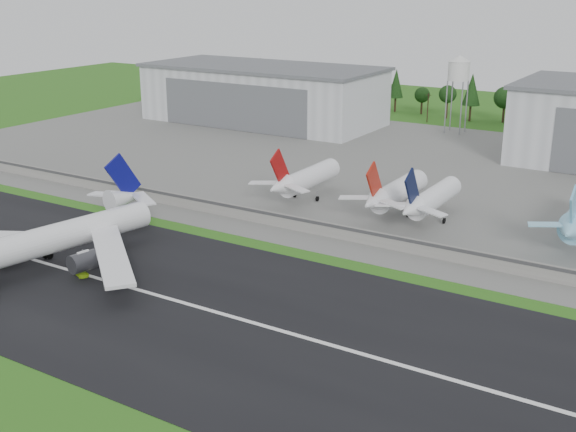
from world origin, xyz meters
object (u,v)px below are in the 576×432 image
Objects in this scene: main_airliner at (53,245)px; parked_jet_red_b at (394,193)px; parked_jet_navy at (429,200)px; parked_jet_red_a at (303,179)px; ground_vehicle at (81,273)px.

main_airliner is 1.89× the size of parked_jet_red_b.
parked_jet_navy is at bearing -0.23° from parked_jet_red_b.
parked_jet_red_b reaches higher than parked_jet_navy.
main_airliner is at bearing -123.90° from parked_jet_red_b.
parked_jet_red_a reaches higher than parked_jet_navy.
main_airliner reaches higher than parked_jet_red_a.
parked_jet_red_a reaches higher than ground_vehicle.
parked_jet_red_a is at bearing -179.96° from parked_jet_red_b.
parked_jet_navy is at bearing -0.03° from parked_jet_red_a.
parked_jet_red_b is at bearing 179.77° from parked_jet_navy.
ground_vehicle is at bearing -171.75° from main_airliner.
ground_vehicle is 0.13× the size of parked_jet_navy.
main_airliner is 1.89× the size of parked_jet_navy.
parked_jet_navy is (35.04, -0.02, -0.10)m from parked_jet_red_a.
parked_jet_navy is (46.32, 67.33, 5.25)m from ground_vehicle.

